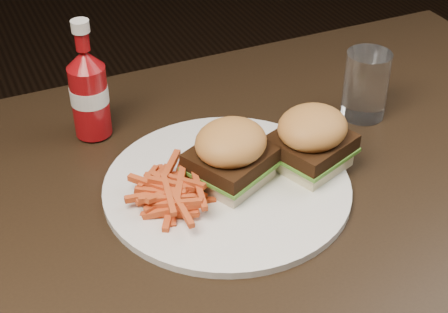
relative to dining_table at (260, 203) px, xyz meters
name	(u,v)px	position (x,y,z in m)	size (l,w,h in m)	color
dining_table	(260,203)	(0.00, 0.00, 0.00)	(1.20, 0.80, 0.04)	black
plate	(227,187)	(-0.04, 0.02, 0.03)	(0.34, 0.34, 0.01)	white
sandwich_half_a	(231,174)	(-0.03, 0.03, 0.04)	(0.09, 0.09, 0.02)	beige
sandwich_half_b	(310,159)	(0.09, 0.01, 0.04)	(0.09, 0.09, 0.02)	#F9EDB7
fries_pile	(171,189)	(-0.12, 0.02, 0.05)	(0.11, 0.11, 0.04)	#C04C11
ketchup_bottle	(90,101)	(-0.17, 0.23, 0.08)	(0.06, 0.06, 0.11)	maroon
tumbler	(366,85)	(0.24, 0.11, 0.08)	(0.07, 0.07, 0.11)	white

